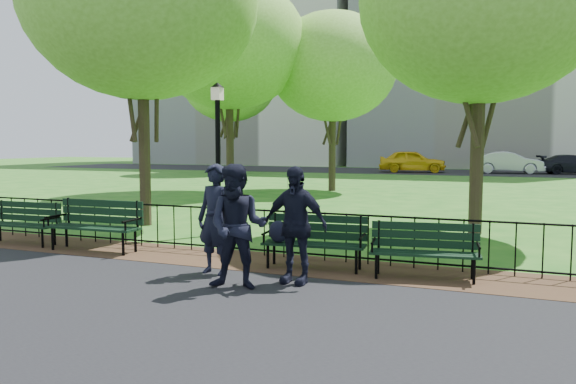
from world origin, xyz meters
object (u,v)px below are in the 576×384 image
at_px(tree_mid_w, 229,44).
at_px(tree_far_c, 333,67).
at_px(sedan_dark, 574,164).
at_px(tree_near_e, 482,0).
at_px(park_bench_left_a, 97,220).
at_px(lamppost, 218,153).
at_px(sedan_silver, 508,162).
at_px(tree_far_w, 230,81).
at_px(person_right, 295,225).
at_px(park_bench_left_b, 24,218).
at_px(taxi, 412,161).
at_px(person_left, 215,219).
at_px(park_bench_main, 303,235).
at_px(park_bench_right_a, 425,245).
at_px(person_mid, 238,227).

distance_m(tree_mid_w, tree_far_c, 4.66).
bearing_deg(sedan_dark, tree_near_e, 158.55).
bearing_deg(park_bench_left_a, tree_far_c, 87.82).
xyz_separation_m(lamppost, sedan_dark, (10.20, 31.43, -1.25)).
relative_size(tree_near_e, sedan_silver, 1.68).
distance_m(tree_far_w, person_right, 31.85).
bearing_deg(park_bench_left_b, person_right, -10.61).
bearing_deg(sedan_dark, taxi, 86.90).
xyz_separation_m(park_bench_left_a, sedan_silver, (7.32, 33.34, 0.15)).
relative_size(person_right, sedan_dark, 0.39).
bearing_deg(person_right, park_bench_left_b, 176.73).
distance_m(person_left, sedan_silver, 34.46).
relative_size(tree_near_e, person_left, 4.34).
xyz_separation_m(park_bench_main, tree_mid_w, (-8.04, 12.62, 5.73)).
bearing_deg(tree_mid_w, park_bench_main, -57.50).
bearing_deg(person_left, park_bench_left_a, 171.67).
bearing_deg(taxi, park_bench_right_a, 177.28).
distance_m(person_mid, person_right, 0.90).
height_order(park_bench_right_a, tree_far_w, tree_far_w).
xyz_separation_m(tree_near_e, tree_far_w, (-17.72, 21.28, 1.01)).
relative_size(person_right, taxi, 0.38).
relative_size(park_bench_left_a, park_bench_right_a, 1.12).
distance_m(person_right, sedan_silver, 34.41).
bearing_deg(tree_far_c, person_left, -79.23).
bearing_deg(park_bench_main, person_mid, -110.18).
bearing_deg(person_mid, sedan_dark, 67.52).
distance_m(tree_far_w, person_mid, 32.08).
relative_size(park_bench_main, sedan_silver, 0.38).
bearing_deg(person_left, taxi, 101.10).
xyz_separation_m(person_left, sedan_silver, (4.15, 34.21, -0.13)).
bearing_deg(person_mid, taxi, 84.73).
bearing_deg(sedan_dark, person_right, 156.50).
relative_size(person_left, sedan_silver, 0.39).
xyz_separation_m(park_bench_left_b, person_mid, (5.88, -1.59, 0.37)).
bearing_deg(park_bench_right_a, sedan_silver, 80.57).
bearing_deg(person_left, park_bench_left_b, 177.33).
bearing_deg(person_right, person_left, -178.44).
bearing_deg(person_right, lamppost, 137.73).
bearing_deg(person_left, tree_far_c, 107.83).
bearing_deg(park_bench_main, park_bench_left_b, 174.66).
xyz_separation_m(person_right, taxi, (-3.77, 33.28, -0.08)).
xyz_separation_m(tree_near_e, sedan_dark, (4.64, 29.00, -4.74)).
distance_m(tree_far_c, sedan_silver, 20.05).
bearing_deg(park_bench_left_b, park_bench_right_a, -1.64).
height_order(park_bench_left_b, tree_far_c, tree_far_c).
xyz_separation_m(park_bench_left_b, tree_far_w, (-8.93, 26.33, 5.87)).
bearing_deg(sedan_dark, tree_far_w, 96.70).
distance_m(tree_near_e, sedan_silver, 28.66).
height_order(park_bench_right_a, tree_near_e, tree_near_e).
relative_size(park_bench_main, person_left, 0.99).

